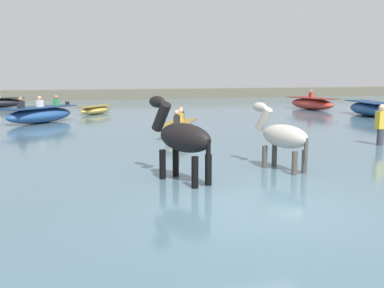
% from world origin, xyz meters
% --- Properties ---
extents(ground_plane, '(120.00, 120.00, 0.00)m').
position_xyz_m(ground_plane, '(0.00, 0.00, 0.00)').
color(ground_plane, '#84755B').
extents(water_surface, '(90.00, 90.00, 0.37)m').
position_xyz_m(water_surface, '(0.00, 10.00, 0.19)').
color(water_surface, '#476675').
rests_on(water_surface, ground).
extents(horse_lead_black, '(1.09, 1.86, 2.07)m').
position_xyz_m(horse_lead_black, '(-0.83, 2.05, 1.23)').
color(horse_lead_black, black).
rests_on(horse_lead_black, ground).
extents(horse_trailing_pinto, '(0.83, 1.71, 1.87)m').
position_xyz_m(horse_trailing_pinto, '(1.63, 2.46, 1.11)').
color(horse_trailing_pinto, beige).
rests_on(horse_trailing_pinto, ground).
extents(boat_mid_outer, '(1.99, 2.90, 0.99)m').
position_xyz_m(boat_mid_outer, '(0.88, 8.51, 0.65)').
color(boat_mid_outer, gold).
rests_on(boat_mid_outer, water_surface).
extents(boat_far_inshore, '(2.17, 2.35, 0.45)m').
position_xyz_m(boat_far_inshore, '(-1.19, 18.40, 0.60)').
color(boat_far_inshore, gold).
rests_on(boat_far_inshore, water_surface).
extents(boat_distant_east, '(1.72, 3.79, 1.21)m').
position_xyz_m(boat_distant_east, '(11.86, 17.77, 0.74)').
color(boat_distant_east, '#BC382D').
rests_on(boat_distant_east, water_surface).
extents(boat_far_offshore, '(3.40, 3.34, 1.20)m').
position_xyz_m(boat_far_offshore, '(-3.94, 14.54, 0.74)').
color(boat_far_offshore, '#28518E').
rests_on(boat_far_offshore, water_surface).
extents(boat_distant_west, '(2.01, 3.75, 0.74)m').
position_xyz_m(boat_distant_west, '(12.48, 13.25, 0.74)').
color(boat_distant_west, '#28518E').
rests_on(boat_distant_west, water_surface).
extents(person_wading_mid, '(0.33, 0.22, 1.63)m').
position_xyz_m(person_wading_mid, '(6.24, 4.80, 0.87)').
color(person_wading_mid, '#383842').
rests_on(person_wading_mid, ground).
extents(far_shoreline, '(80.00, 2.40, 1.24)m').
position_xyz_m(far_shoreline, '(0.00, 33.12, 0.62)').
color(far_shoreline, '#605B4C').
rests_on(far_shoreline, ground).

